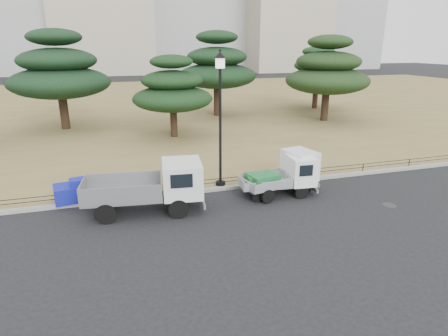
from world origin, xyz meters
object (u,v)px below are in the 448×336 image
object	(u,v)px
truck_kei_front	(284,173)
tarp_pile	(73,191)
truck_large	(151,185)
truck_kei_rear	(283,176)
street_lamp	(220,98)

from	to	relation	value
truck_kei_front	tarp_pile	world-z (taller)	truck_kei_front
truck_kei_front	truck_large	bearing A→B (deg)	171.51
truck_kei_rear	street_lamp	world-z (taller)	street_lamp
truck_kei_rear	tarp_pile	world-z (taller)	truck_kei_rear
truck_kei_rear	truck_kei_front	bearing A→B (deg)	55.67
truck_large	street_lamp	size ratio (longest dim) A/B	0.80
truck_kei_front	street_lamp	world-z (taller)	street_lamp
tarp_pile	street_lamp	bearing A→B (deg)	-0.47
truck_large	truck_kei_rear	xyz separation A→B (m)	(5.96, 0.16, -0.26)
truck_kei_rear	street_lamp	bearing A→B (deg)	153.40
truck_large	truck_kei_rear	distance (m)	5.96
tarp_pile	truck_large	bearing A→B (deg)	-29.51
truck_large	truck_kei_front	xyz separation A→B (m)	(6.13, 0.36, -0.21)
truck_kei_front	truck_kei_rear	bearing A→B (deg)	-141.87
truck_kei_rear	street_lamp	xyz separation A→B (m)	(-2.51, 1.59, 3.42)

